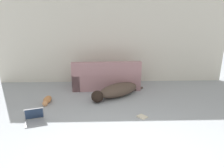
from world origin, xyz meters
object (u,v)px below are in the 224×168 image
Objects in this scene: couch at (106,78)px; book_cream at (142,117)px; dog at (116,91)px; laptop_open at (35,118)px; cat at (47,100)px.

book_cream is at bearing 108.83° from couch.
couch reaches higher than dog.
laptop_open is 1.86× the size of book_cream.
dog is 1.65m from cat.
laptop_open is (-0.01, -0.91, 0.02)m from cat.
cat reaches higher than book_cream.
laptop_open is 2.07m from book_cream.
laptop_open is at bearing 53.62° from couch.
cat is 1.26× the size of laptop_open.
book_cream is at bearing -14.69° from laptop_open.
cat is 0.91m from laptop_open.
dog is 5.98× the size of book_cream.
couch reaches higher than laptop_open.
laptop_open is at bearing -0.58° from cat.
couch is 2.41m from laptop_open.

